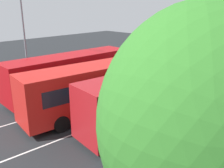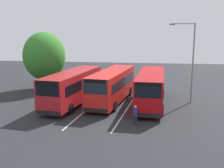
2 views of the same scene
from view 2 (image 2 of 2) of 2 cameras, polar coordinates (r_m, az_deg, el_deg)
ground_plane at (r=28.89m, az=0.05°, el=-4.17°), size 79.28×79.28×0.00m
bus_far_left at (r=28.71m, az=-8.27°, el=-0.50°), size 11.33×3.94×3.44m
bus_center_left at (r=29.18m, az=0.07°, el=-0.20°), size 11.34×4.08×3.44m
bus_center_right at (r=28.14m, az=8.32°, el=-0.73°), size 11.22×3.11×3.44m
pedestrian at (r=22.31m, az=5.00°, el=-6.21°), size 0.37×0.37×1.64m
street_lamp at (r=29.55m, az=16.42°, el=5.38°), size 0.67×2.72×8.52m
depot_tree at (r=36.44m, az=-14.20°, el=5.79°), size 6.01×5.41×7.63m
lane_stripe_outer_left at (r=29.21m, az=-3.71°, el=-4.01°), size 17.22×1.69×0.01m
lane_stripe_inner_left at (r=28.69m, az=3.88°, el=-4.29°), size 17.22×1.69×0.01m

